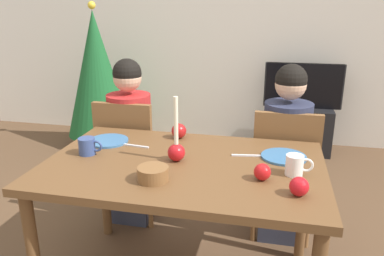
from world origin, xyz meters
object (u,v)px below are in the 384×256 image
object	(u,v)px
person_left_child	(131,144)
mug_right	(295,165)
mug_left	(87,146)
tv_stand	(299,129)
candle_centerpiece	(176,148)
apple_by_left_plate	(299,186)
plate_left	(108,141)
bowl_walnuts	(153,174)
chair_left	(130,154)
dining_table	(184,178)
person_right_child	(285,157)
apple_near_candle	(262,172)
apple_by_right_mug	(179,131)
plate_right	(284,157)
tv	(303,86)
christmas_tree	(97,74)
chair_right	(284,167)

from	to	relation	value
person_left_child	mug_right	bearing A→B (deg)	-31.63
person_left_child	mug_left	bearing A→B (deg)	-88.44
tv_stand	candle_centerpiece	size ratio (longest dim) A/B	1.91
candle_centerpiece	apple_by_left_plate	size ratio (longest dim) A/B	4.09
plate_left	bowl_walnuts	size ratio (longest dim) A/B	1.62
chair_left	tv_stand	size ratio (longest dim) A/B	1.41
person_left_child	tv_stand	distance (m)	2.10
mug_right	bowl_walnuts	bearing A→B (deg)	-162.33
bowl_walnuts	dining_table	bearing A→B (deg)	69.38
person_right_child	mug_right	bearing A→B (deg)	-87.94
bowl_walnuts	person_left_child	bearing A→B (deg)	117.67
person_left_child	mug_left	distance (m)	0.68
chair_left	apple_near_candle	bearing A→B (deg)	-37.64
dining_table	apple_near_candle	size ratio (longest dim) A/B	17.87
bowl_walnuts	plate_left	bearing A→B (deg)	134.01
plate_left	apple_by_left_plate	world-z (taller)	apple_by_left_plate
mug_right	chair_left	bearing A→B (deg)	149.63
plate_left	apple_by_right_mug	world-z (taller)	apple_by_right_mug
candle_centerpiece	plate_left	size ratio (longest dim) A/B	1.45
bowl_walnuts	plate_right	bearing A→B (deg)	34.75
apple_near_candle	apple_by_right_mug	distance (m)	0.69
mug_right	apple_by_right_mug	distance (m)	0.76
apple_by_right_mug	mug_left	bearing A→B (deg)	-138.82
person_left_child	apple_near_candle	bearing A→B (deg)	-38.86
dining_table	tv	bearing A→B (deg)	72.90
christmas_tree	plate_right	distance (m)	2.66
christmas_tree	plate_left	size ratio (longest dim) A/B	6.65
mug_right	apple_by_right_mug	bearing A→B (deg)	149.88
tv_stand	apple_near_candle	distance (m)	2.50
apple_near_candle	mug_right	bearing A→B (deg)	30.81
christmas_tree	apple_by_left_plate	xyz separation A→B (m)	(1.99, -2.23, -0.01)
candle_centerpiece	tv_stand	bearing A→B (deg)	71.85
dining_table	chair_left	xyz separation A→B (m)	(-0.54, 0.61, -0.15)
person_right_child	tv	world-z (taller)	person_right_child
chair_left	apple_by_right_mug	xyz separation A→B (m)	(0.43, -0.25, 0.28)
dining_table	apple_by_right_mug	xyz separation A→B (m)	(-0.11, 0.35, 0.13)
candle_centerpiece	christmas_tree	bearing A→B (deg)	125.22
plate_right	chair_left	bearing A→B (deg)	157.33
tv_stand	apple_by_left_plate	bearing A→B (deg)	-93.53
chair_right	christmas_tree	distance (m)	2.42
bowl_walnuts	chair_left	bearing A→B (deg)	118.58
person_left_child	christmas_tree	bearing A→B (deg)	123.52
person_left_child	apple_by_right_mug	size ratio (longest dim) A/B	13.15
plate_right	mug_left	distance (m)	1.03
apple_by_right_mug	candle_centerpiece	bearing A→B (deg)	-77.73
chair_right	christmas_tree	world-z (taller)	christmas_tree
chair_left	plate_left	world-z (taller)	chair_left
tv_stand	tv	world-z (taller)	tv
chair_right	plate_left	xyz separation A→B (m)	(-1.02, -0.41, 0.24)
mug_left	mug_right	size ratio (longest dim) A/B	1.03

